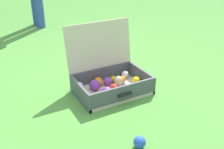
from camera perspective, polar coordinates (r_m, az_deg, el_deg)
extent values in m
plane|color=#4C8C38|center=(2.06, -1.99, -4.38)|extent=(16.00, 16.00, 0.00)
cube|color=beige|center=(2.09, 0.00, -3.51)|extent=(0.56, 0.37, 0.03)
cube|color=#4C5156|center=(1.96, -6.92, -3.87)|extent=(0.02, 0.37, 0.14)
cube|color=#4C5156|center=(2.19, 6.18, -0.48)|extent=(0.02, 0.37, 0.14)
cube|color=#4C5156|center=(1.93, 2.52, -4.26)|extent=(0.52, 0.02, 0.14)
cube|color=#4C5156|center=(2.20, -2.20, -0.20)|extent=(0.52, 0.02, 0.14)
cube|color=beige|center=(2.13, -2.78, 6.31)|extent=(0.56, 0.08, 0.37)
cube|color=black|center=(1.91, 2.84, -4.37)|extent=(0.11, 0.02, 0.02)
sphere|color=yellow|center=(2.19, 0.35, -0.99)|extent=(0.05, 0.05, 0.05)
sphere|color=red|center=(2.04, 0.44, -2.90)|extent=(0.06, 0.06, 0.06)
sphere|color=purple|center=(2.13, -0.91, -1.46)|extent=(0.07, 0.07, 0.07)
sphere|color=yellow|center=(2.15, 5.20, -1.34)|extent=(0.07, 0.07, 0.07)
sphere|color=white|center=(2.07, 5.07, -2.72)|extent=(0.05, 0.05, 0.05)
sphere|color=white|center=(2.09, -6.98, -2.42)|extent=(0.06, 0.06, 0.06)
sphere|color=purple|center=(2.06, -3.73, -2.31)|extent=(0.08, 0.08, 0.08)
sphere|color=#D1B784|center=(2.14, 1.39, -1.30)|extent=(0.07, 0.07, 0.07)
sphere|color=orange|center=(2.19, 2.30, -0.99)|extent=(0.05, 0.05, 0.05)
sphere|color=purple|center=(1.96, -1.09, -3.81)|extent=(0.08, 0.08, 0.08)
sphere|color=#D1B784|center=(1.91, -3.17, -5.45)|extent=(0.05, 0.05, 0.05)
sphere|color=navy|center=(2.05, 2.68, -2.81)|extent=(0.06, 0.06, 0.06)
sphere|color=orange|center=(2.13, -2.96, -1.53)|extent=(0.07, 0.07, 0.07)
sphere|color=white|center=(2.25, 2.79, 0.03)|extent=(0.06, 0.06, 0.06)
sphere|color=blue|center=(1.57, 5.94, -14.20)|extent=(0.07, 0.07, 0.07)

